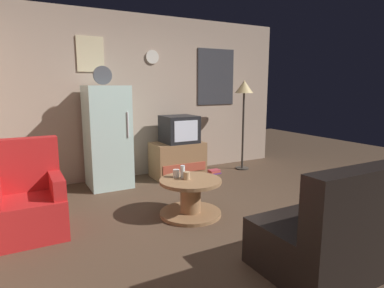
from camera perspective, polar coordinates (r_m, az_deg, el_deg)
ground_plane at (r=3.72m, az=6.26°, el=-13.68°), size 12.00×12.00×0.00m
wall_with_art at (r=5.60m, az=-7.98°, el=8.18°), size 5.20×0.12×2.63m
fridge at (r=5.01m, az=-14.46°, el=1.25°), size 0.60×0.62×1.77m
tv_stand at (r=5.46m, az=-2.51°, el=-2.71°), size 0.84×0.53×0.57m
crt_tv at (r=5.39m, az=-2.24°, el=2.59°), size 0.54×0.51×0.44m
standing_lamp at (r=5.91m, az=9.02°, el=8.62°), size 0.32×0.32×1.59m
coffee_table at (r=3.87m, az=-0.27°, el=-9.22°), size 0.72×0.72×0.43m
wine_glass at (r=3.84m, az=-1.62°, el=-4.84°), size 0.05×0.05×0.15m
mug_ceramic_white at (r=3.89m, az=-2.76°, el=-5.10°), size 0.08×0.08×0.09m
mug_ceramic_tan at (r=3.79m, az=-0.90°, el=-5.50°), size 0.08×0.08×0.09m
armchair at (r=3.77m, az=-26.68°, el=-8.92°), size 0.68×0.68×0.96m
couch at (r=3.20m, az=26.78°, el=-12.76°), size 1.70×0.80×0.92m
book_stack at (r=5.70m, az=3.86°, el=-4.81°), size 0.21×0.14×0.07m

